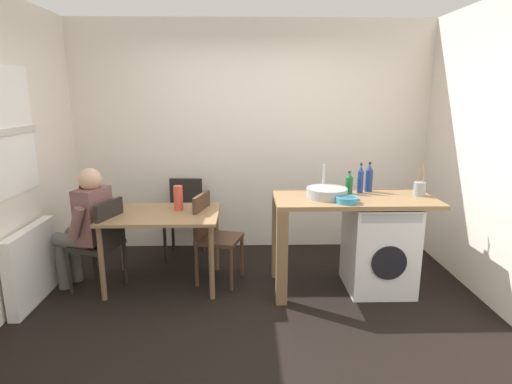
# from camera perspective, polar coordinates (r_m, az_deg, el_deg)

# --- Properties ---
(ground_plane) EXTENTS (5.46, 5.46, 0.00)m
(ground_plane) POSITION_cam_1_polar(r_m,az_deg,el_deg) (3.77, -0.04, -16.39)
(ground_plane) COLOR black
(wall_back) EXTENTS (4.60, 0.10, 2.70)m
(wall_back) POSITION_cam_1_polar(r_m,az_deg,el_deg) (5.05, -0.51, 7.45)
(wall_back) COLOR silver
(wall_back) RESTS_ON ground_plane
(radiator) EXTENTS (0.10, 0.80, 0.70)m
(radiator) POSITION_cam_1_polar(r_m,az_deg,el_deg) (4.34, -28.25, -8.81)
(radiator) COLOR white
(radiator) RESTS_ON ground_plane
(dining_table) EXTENTS (1.10, 0.76, 0.74)m
(dining_table) POSITION_cam_1_polar(r_m,az_deg,el_deg) (4.17, -12.70, -4.07)
(dining_table) COLOR olive
(dining_table) RESTS_ON ground_plane
(chair_person_seat) EXTENTS (0.51, 0.51, 0.90)m
(chair_person_seat) POSITION_cam_1_polar(r_m,az_deg,el_deg) (4.24, -20.27, -6.22)
(chair_person_seat) COLOR black
(chair_person_seat) RESTS_ON ground_plane
(chair_opposite) EXTENTS (0.49, 0.49, 0.90)m
(chair_opposite) POSITION_cam_1_polar(r_m,az_deg,el_deg) (4.21, -6.00, -5.57)
(chair_opposite) COLOR #4C3323
(chair_opposite) RESTS_ON ground_plane
(chair_spare_by_wall) EXTENTS (0.43, 0.43, 0.90)m
(chair_spare_by_wall) POSITION_cam_1_polar(r_m,az_deg,el_deg) (4.92, -9.70, -2.90)
(chair_spare_by_wall) COLOR black
(chair_spare_by_wall) RESTS_ON ground_plane
(seated_person) EXTENTS (0.56, 0.54, 1.20)m
(seated_person) POSITION_cam_1_polar(r_m,az_deg,el_deg) (4.29, -22.16, -3.87)
(seated_person) COLOR #595651
(seated_person) RESTS_ON ground_plane
(kitchen_counter) EXTENTS (1.50, 0.68, 0.92)m
(kitchen_counter) POSITION_cam_1_polar(r_m,az_deg,el_deg) (4.00, 10.27, -2.93)
(kitchen_counter) COLOR olive
(kitchen_counter) RESTS_ON ground_plane
(washing_machine) EXTENTS (0.60, 0.61, 0.86)m
(washing_machine) POSITION_cam_1_polar(r_m,az_deg,el_deg) (4.22, 16.44, -7.14)
(washing_machine) COLOR white
(washing_machine) RESTS_ON ground_plane
(sink_basin) EXTENTS (0.38, 0.38, 0.09)m
(sink_basin) POSITION_cam_1_polar(r_m,az_deg,el_deg) (3.94, 9.65, -0.10)
(sink_basin) COLOR #9EA0A5
(sink_basin) RESTS_ON kitchen_counter
(tap) EXTENTS (0.02, 0.02, 0.28)m
(tap) POSITION_cam_1_polar(r_m,az_deg,el_deg) (4.09, 9.23, 1.78)
(tap) COLOR #B2B2B7
(tap) RESTS_ON kitchen_counter
(bottle_tall_green) EXTENTS (0.07, 0.07, 0.22)m
(bottle_tall_green) POSITION_cam_1_polar(r_m,az_deg,el_deg) (4.12, 12.60, 1.15)
(bottle_tall_green) COLOR #19592D
(bottle_tall_green) RESTS_ON kitchen_counter
(bottle_squat_brown) EXTENTS (0.06, 0.06, 0.29)m
(bottle_squat_brown) POSITION_cam_1_polar(r_m,az_deg,el_deg) (4.17, 14.09, 1.68)
(bottle_squat_brown) COLOR navy
(bottle_squat_brown) RESTS_ON kitchen_counter
(bottle_clear_small) EXTENTS (0.07, 0.07, 0.29)m
(bottle_clear_small) POSITION_cam_1_polar(r_m,az_deg,el_deg) (4.25, 15.19, 1.83)
(bottle_clear_small) COLOR navy
(bottle_clear_small) RESTS_ON kitchen_counter
(mixing_bowl) EXTENTS (0.20, 0.20, 0.05)m
(mixing_bowl) POSITION_cam_1_polar(r_m,az_deg,el_deg) (3.78, 12.30, -1.00)
(mixing_bowl) COLOR teal
(mixing_bowl) RESTS_ON kitchen_counter
(utensil_crock) EXTENTS (0.11, 0.11, 0.30)m
(utensil_crock) POSITION_cam_1_polar(r_m,az_deg,el_deg) (4.24, 21.46, 0.46)
(utensil_crock) COLOR gray
(utensil_crock) RESTS_ON kitchen_counter
(vase) EXTENTS (0.09, 0.09, 0.24)m
(vase) POSITION_cam_1_polar(r_m,az_deg,el_deg) (4.18, -10.58, -0.81)
(vase) COLOR #D84C38
(vase) RESTS_ON dining_table
(scissors) EXTENTS (0.15, 0.06, 0.01)m
(scissors) POSITION_cam_1_polar(r_m,az_deg,el_deg) (3.90, 12.97, -1.00)
(scissors) COLOR #B2B2B7
(scissors) RESTS_ON kitchen_counter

